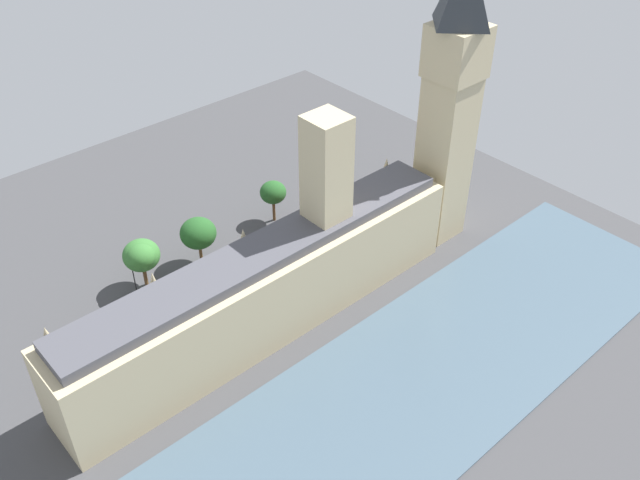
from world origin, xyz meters
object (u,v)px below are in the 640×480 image
Objects in this scene: double_decker_bus_far_end at (305,237)px; plane_tree_midblock at (198,233)px; clock_tower at (451,97)px; pedestrian_near_tower at (123,366)px; car_blue_trailing at (166,304)px; car_yellow_cab_kerbside at (332,219)px; plane_tree_leading at (141,255)px; parliament_building at (271,282)px; plane_tree_by_river_gate at (273,193)px; plane_tree_opposite_hall at (141,257)px; street_lamp_corner at (133,272)px.

plane_tree_midblock reaches higher than double_decker_bus_far_end.
clock_tower reaches higher than double_decker_bus_far_end.
plane_tree_midblock is at bearing -74.11° from pedestrian_near_tower.
car_blue_trailing is (3.00, 26.96, -1.75)m from double_decker_bus_far_end.
double_decker_bus_far_end is at bearing -98.24° from pedestrian_near_tower.
car_yellow_cab_kerbside is at bearing -83.81° from car_blue_trailing.
clock_tower reaches higher than plane_tree_leading.
parliament_building is at bearing 179.56° from plane_tree_midblock.
parliament_building is at bearing 127.29° from double_decker_bus_far_end.
plane_tree_by_river_gate is 0.93× the size of plane_tree_midblock.
plane_tree_opposite_hall is 1.08× the size of plane_tree_by_river_gate.
street_lamp_corner is at bearing 103.19° from plane_tree_leading.
double_decker_bus_far_end is at bearing -71.90° from car_yellow_cab_kerbside.
plane_tree_by_river_gate is at bearing -86.85° from plane_tree_opposite_hall.
car_blue_trailing is 0.51× the size of plane_tree_by_river_gate.
double_decker_bus_far_end reaches higher than pedestrian_near_tower.
pedestrian_near_tower is at bearing 98.93° from double_decker_bus_far_end.
clock_tower is 5.86× the size of plane_tree_leading.
street_lamp_corner is at bearing 87.05° from plane_tree_midblock.
car_yellow_cab_kerbside is 48.11m from pedestrian_near_tower.
street_lamp_corner is at bearing 68.63° from plane_tree_opposite_hall.
car_yellow_cab_kerbside is at bearing -70.66° from double_decker_bus_far_end.
pedestrian_near_tower is 43.02m from plane_tree_by_river_gate.
double_decker_bus_far_end is 28.44m from plane_tree_leading.
plane_tree_by_river_gate is at bearing 41.89° from clock_tower.
pedestrian_near_tower is 0.17× the size of plane_tree_leading.
parliament_building is 6.37× the size of double_decker_bus_far_end.
parliament_building is 20.25m from plane_tree_midblock.
plane_tree_midblock is (9.05, 16.07, 3.66)m from double_decker_bus_far_end.
car_yellow_cab_kerbside reaches higher than pedestrian_near_tower.
clock_tower is at bearing -111.63° from pedestrian_near_tower.
plane_tree_by_river_gate reaches higher than double_decker_bus_far_end.
clock_tower is 56.37m from plane_tree_opposite_hall.
street_lamp_corner reaches higher than pedestrian_near_tower.
car_yellow_cab_kerbside is at bearing -61.39° from parliament_building.
street_lamp_corner is (6.69, 1.56, 3.33)m from car_blue_trailing.
street_lamp_corner is (7.04, 37.50, 3.32)m from car_yellow_cab_kerbside.
parliament_building is at bearing 88.85° from clock_tower.
plane_tree_opposite_hall is (6.40, 35.85, 6.00)m from car_yellow_cab_kerbside.
car_yellow_cab_kerbside is 9.53m from double_decker_bus_far_end.
double_decker_bus_far_end is at bearing -89.61° from car_blue_trailing.
parliament_building is 8.16× the size of plane_tree_by_river_gate.
clock_tower is 8.65× the size of street_lamp_corner.
clock_tower is at bearing -115.91° from double_decker_bus_far_end.
plane_tree_opposite_hall is (13.12, -11.79, 6.20)m from pedestrian_near_tower.
plane_tree_opposite_hall is at bearing 74.30° from double_decker_bus_far_end.
double_decker_bus_far_end is 38.92m from pedestrian_near_tower.
double_decker_bus_far_end is 28.67m from plane_tree_opposite_hall.
parliament_building reaches higher than plane_tree_opposite_hall.
clock_tower reaches higher than car_blue_trailing.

